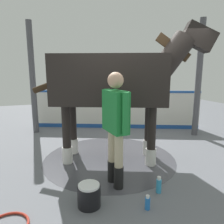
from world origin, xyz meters
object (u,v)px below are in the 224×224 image
at_px(handler, 115,122).
at_px(bottle_shampoo, 159,185).
at_px(horse, 115,82).
at_px(wash_bucket, 89,195).
at_px(bottle_spray, 148,203).

xyz_separation_m(handler, bottle_shampoo, (0.53, -0.43, -0.91)).
height_order(horse, bottle_shampoo, horse).
distance_m(horse, handler, 1.14).
xyz_separation_m(horse, wash_bucket, (-0.87, -1.34, -1.41)).
bearing_deg(horse, wash_bucket, -99.88).
bearing_deg(bottle_spray, handler, 103.99).
relative_size(horse, bottle_spray, 16.41).
bearing_deg(bottle_spray, horse, 84.31).
relative_size(horse, handler, 1.85).
height_order(horse, bottle_spray, horse).
distance_m(horse, bottle_spray, 2.23).
distance_m(horse, wash_bucket, 2.13).
relative_size(wash_bucket, bottle_spray, 1.57).
bearing_deg(horse, bottle_spray, -72.82).
bearing_deg(wash_bucket, bottle_spray, -24.87).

